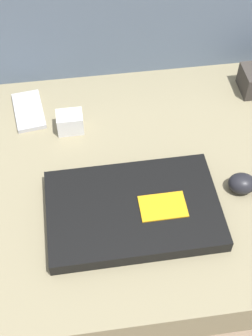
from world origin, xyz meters
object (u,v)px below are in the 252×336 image
at_px(laptop, 132,210).
at_px(computer_mouse, 242,183).
at_px(phone_small, 29,111).
at_px(charger_brick, 70,122).

xyz_separation_m(laptop, computer_mouse, (0.23, 0.03, 0.00)).
distance_m(phone_small, charger_brick, 0.12).
bearing_deg(computer_mouse, charger_brick, 158.09).
xyz_separation_m(computer_mouse, phone_small, (-0.43, 0.29, -0.01)).
bearing_deg(phone_small, laptop, -65.35).
bearing_deg(computer_mouse, phone_small, 157.41).
height_order(phone_small, charger_brick, charger_brick).
distance_m(computer_mouse, charger_brick, 0.40).
height_order(laptop, computer_mouse, computer_mouse).
bearing_deg(charger_brick, computer_mouse, -33.09).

